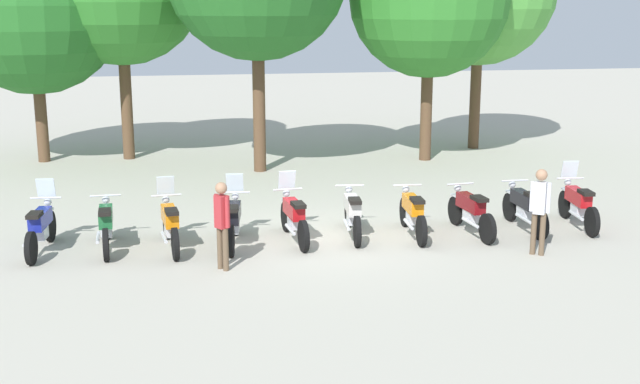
{
  "coord_description": "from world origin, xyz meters",
  "views": [
    {
      "loc": [
        -3.02,
        -16.1,
        4.86
      ],
      "look_at": [
        0.0,
        0.5,
        0.9
      ],
      "focal_mm": 45.69,
      "sensor_mm": 36.0,
      "label": 1
    }
  ],
  "objects_px": {
    "motorcycle_4": "(294,216)",
    "motorcycle_2": "(170,223)",
    "motorcycle_9": "(578,204)",
    "motorcycle_5": "(352,213)",
    "person_0": "(222,219)",
    "person_1": "(540,205)",
    "motorcycle_6": "(413,212)",
    "tree_0": "(32,6)",
    "motorcycle_3": "(233,220)",
    "motorcycle_8": "(524,207)",
    "motorcycle_7": "(471,211)",
    "motorcycle_1": "(106,225)",
    "motorcycle_0": "(41,227)"
  },
  "relations": [
    {
      "from": "motorcycle_3",
      "to": "motorcycle_9",
      "type": "distance_m",
      "value": 7.58
    },
    {
      "from": "motorcycle_4",
      "to": "motorcycle_7",
      "type": "height_order",
      "value": "motorcycle_4"
    },
    {
      "from": "motorcycle_4",
      "to": "motorcycle_2",
      "type": "bearing_deg",
      "value": 87.31
    },
    {
      "from": "motorcycle_1",
      "to": "motorcycle_8",
      "type": "distance_m",
      "value": 8.85
    },
    {
      "from": "motorcycle_9",
      "to": "motorcycle_2",
      "type": "bearing_deg",
      "value": 96.51
    },
    {
      "from": "motorcycle_6",
      "to": "person_0",
      "type": "distance_m",
      "value": 4.42
    },
    {
      "from": "motorcycle_3",
      "to": "motorcycle_7",
      "type": "xyz_separation_m",
      "value": [
        5.05,
        -0.09,
        -0.01
      ]
    },
    {
      "from": "person_0",
      "to": "motorcycle_8",
      "type": "bearing_deg",
      "value": -20.32
    },
    {
      "from": "motorcycle_2",
      "to": "person_1",
      "type": "distance_m",
      "value": 7.31
    },
    {
      "from": "motorcycle_4",
      "to": "motorcycle_6",
      "type": "xyz_separation_m",
      "value": [
        2.53,
        -0.08,
        -0.01
      ]
    },
    {
      "from": "person_1",
      "to": "motorcycle_5",
      "type": "bearing_deg",
      "value": 95.12
    },
    {
      "from": "motorcycle_2",
      "to": "motorcycle_8",
      "type": "bearing_deg",
      "value": -95.99
    },
    {
      "from": "motorcycle_2",
      "to": "person_0",
      "type": "height_order",
      "value": "person_0"
    },
    {
      "from": "motorcycle_3",
      "to": "person_0",
      "type": "xyz_separation_m",
      "value": [
        -0.32,
        -1.57,
        0.45
      ]
    },
    {
      "from": "motorcycle_1",
      "to": "motorcycle_4",
      "type": "distance_m",
      "value": 3.79
    },
    {
      "from": "motorcycle_0",
      "to": "motorcycle_2",
      "type": "relative_size",
      "value": 1.0
    },
    {
      "from": "motorcycle_9",
      "to": "person_0",
      "type": "distance_m",
      "value": 8.08
    },
    {
      "from": "motorcycle_4",
      "to": "motorcycle_9",
      "type": "height_order",
      "value": "same"
    },
    {
      "from": "motorcycle_6",
      "to": "tree_0",
      "type": "bearing_deg",
      "value": 45.24
    },
    {
      "from": "motorcycle_2",
      "to": "motorcycle_9",
      "type": "height_order",
      "value": "same"
    },
    {
      "from": "motorcycle_6",
      "to": "motorcycle_4",
      "type": "bearing_deg",
      "value": 91.71
    },
    {
      "from": "motorcycle_4",
      "to": "motorcycle_6",
      "type": "distance_m",
      "value": 2.54
    },
    {
      "from": "motorcycle_4",
      "to": "person_1",
      "type": "height_order",
      "value": "person_1"
    },
    {
      "from": "motorcycle_6",
      "to": "person_0",
      "type": "relative_size",
      "value": 1.32
    },
    {
      "from": "motorcycle_3",
      "to": "person_1",
      "type": "height_order",
      "value": "person_1"
    },
    {
      "from": "motorcycle_9",
      "to": "tree_0",
      "type": "xyz_separation_m",
      "value": [
        -12.71,
        9.95,
        4.22
      ]
    },
    {
      "from": "motorcycle_8",
      "to": "person_1",
      "type": "bearing_deg",
      "value": 163.9
    },
    {
      "from": "person_1",
      "to": "motorcycle_7",
      "type": "bearing_deg",
      "value": 60.48
    },
    {
      "from": "motorcycle_6",
      "to": "motorcycle_3",
      "type": "bearing_deg",
      "value": 93.52
    },
    {
      "from": "motorcycle_8",
      "to": "tree_0",
      "type": "xyz_separation_m",
      "value": [
        -11.44,
        9.97,
        4.23
      ]
    },
    {
      "from": "motorcycle_5",
      "to": "person_0",
      "type": "bearing_deg",
      "value": 127.3
    },
    {
      "from": "motorcycle_5",
      "to": "motorcycle_8",
      "type": "distance_m",
      "value": 3.79
    },
    {
      "from": "motorcycle_1",
      "to": "motorcycle_5",
      "type": "xyz_separation_m",
      "value": [
        5.06,
        0.03,
        0.0
      ]
    },
    {
      "from": "motorcycle_1",
      "to": "motorcycle_2",
      "type": "bearing_deg",
      "value": -101.25
    },
    {
      "from": "motorcycle_1",
      "to": "motorcycle_2",
      "type": "xyz_separation_m",
      "value": [
        1.26,
        -0.19,
        0.01
      ]
    },
    {
      "from": "motorcycle_2",
      "to": "motorcycle_6",
      "type": "bearing_deg",
      "value": -95.97
    },
    {
      "from": "motorcycle_4",
      "to": "motorcycle_9",
      "type": "distance_m",
      "value": 6.33
    },
    {
      "from": "tree_0",
      "to": "motorcycle_9",
      "type": "bearing_deg",
      "value": -38.05
    },
    {
      "from": "motorcycle_2",
      "to": "motorcycle_5",
      "type": "relative_size",
      "value": 1.0
    },
    {
      "from": "motorcycle_5",
      "to": "motorcycle_8",
      "type": "relative_size",
      "value": 1.0
    },
    {
      "from": "motorcycle_2",
      "to": "person_1",
      "type": "xyz_separation_m",
      "value": [
        7.09,
        -1.73,
        0.49
      ]
    },
    {
      "from": "motorcycle_8",
      "to": "person_0",
      "type": "height_order",
      "value": "person_0"
    },
    {
      "from": "motorcycle_2",
      "to": "motorcycle_8",
      "type": "xyz_separation_m",
      "value": [
        7.59,
        0.03,
        -0.01
      ]
    },
    {
      "from": "motorcycle_2",
      "to": "motorcycle_9",
      "type": "bearing_deg",
      "value": -95.85
    },
    {
      "from": "motorcycle_9",
      "to": "motorcycle_4",
      "type": "bearing_deg",
      "value": 95.74
    },
    {
      "from": "motorcycle_7",
      "to": "person_1",
      "type": "bearing_deg",
      "value": -160.18
    },
    {
      "from": "motorcycle_5",
      "to": "motorcycle_7",
      "type": "relative_size",
      "value": 1.0
    },
    {
      "from": "motorcycle_8",
      "to": "motorcycle_5",
      "type": "bearing_deg",
      "value": 86.98
    },
    {
      "from": "motorcycle_3",
      "to": "person_1",
      "type": "xyz_separation_m",
      "value": [
        5.82,
        -1.75,
        0.49
      ]
    },
    {
      "from": "motorcycle_0",
      "to": "motorcycle_6",
      "type": "distance_m",
      "value": 7.59
    }
  ]
}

